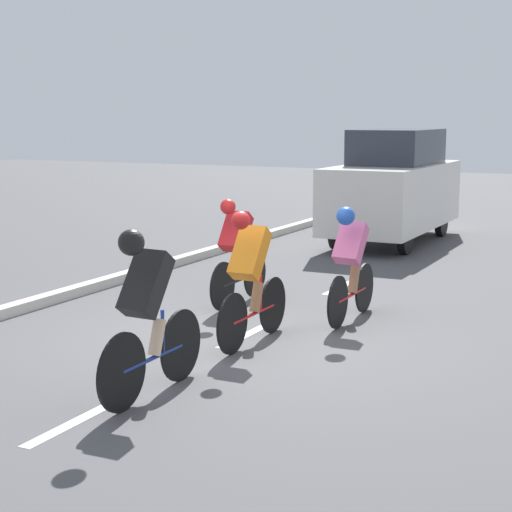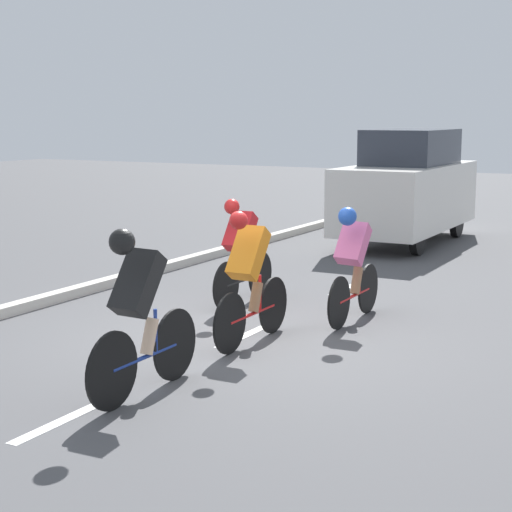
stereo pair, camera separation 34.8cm
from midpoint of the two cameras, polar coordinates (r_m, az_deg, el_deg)
ground_plane at (r=9.85m, az=-2.56°, el=-5.74°), size 60.00×60.00×0.00m
lane_stripe_near at (r=7.61m, az=-12.99°, el=-10.58°), size 0.12×1.40×0.01m
lane_stripe_mid at (r=10.17m, az=-1.54°, el=-5.23°), size 0.12×1.40×0.01m
lane_stripe_far at (r=13.02m, az=5.02°, el=-2.01°), size 0.12×1.40×0.01m
curb at (r=11.94m, az=-15.28°, el=-3.02°), size 0.20×27.74×0.14m
cyclist_black at (r=7.83m, az=-8.53°, el=-3.52°), size 0.33×1.70×1.60m
cyclist_pink at (r=10.68m, az=5.40°, el=-0.28°), size 0.34×1.63×1.48m
cyclist_orange at (r=9.56m, az=-1.40°, el=-1.29°), size 0.32×1.71×1.55m
cyclist_red at (r=11.60m, az=-2.16°, el=0.45°), size 0.32×1.62×1.47m
support_car at (r=17.49m, az=8.60°, el=4.58°), size 1.70×4.33×2.28m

